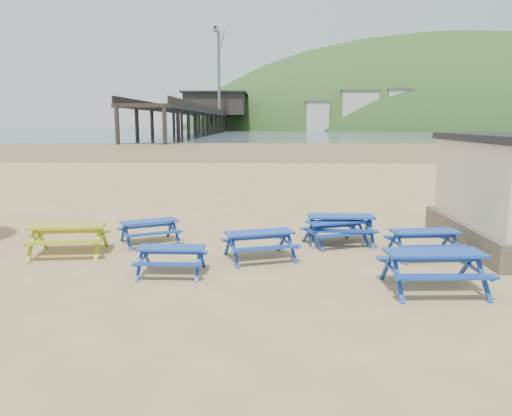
{
  "coord_description": "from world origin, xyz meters",
  "views": [
    {
      "loc": [
        1.44,
        -12.83,
        3.48
      ],
      "look_at": [
        1.15,
        1.5,
        1.0
      ],
      "focal_mm": 35.0,
      "sensor_mm": 36.0,
      "label": 1
    }
  ],
  "objects": [
    {
      "name": "ground",
      "position": [
        0.0,
        0.0,
        0.0
      ],
      "size": [
        400.0,
        400.0,
        0.0
      ],
      "primitive_type": "plane",
      "color": "tan",
      "rests_on": "ground"
    },
    {
      "name": "wet_sand",
      "position": [
        0.0,
        55.0,
        0.0
      ],
      "size": [
        400.0,
        400.0,
        0.0
      ],
      "primitive_type": "plane",
      "color": "olive",
      "rests_on": "ground"
    },
    {
      "name": "sea",
      "position": [
        0.0,
        170.0,
        0.01
      ],
      "size": [
        400.0,
        400.0,
        0.0
      ],
      "primitive_type": "plane",
      "color": "#43535F",
      "rests_on": "ground"
    },
    {
      "name": "picnic_table_blue_a",
      "position": [
        -1.93,
        1.2,
        0.34
      ],
      "size": [
        2.01,
        1.87,
        0.67
      ],
      "rotation": [
        0.0,
        0.0,
        0.47
      ],
      "color": "#1A3BA2",
      "rests_on": "ground"
    },
    {
      "name": "picnic_table_blue_b",
      "position": [
        3.61,
        1.43,
        0.4
      ],
      "size": [
        1.95,
        1.59,
        0.8
      ],
      "rotation": [
        0.0,
        0.0,
        -0.02
      ],
      "color": "#1A3BA2",
      "rests_on": "ground"
    },
    {
      "name": "picnic_table_blue_c",
      "position": [
        3.43,
        1.14,
        0.35
      ],
      "size": [
        2.01,
        1.82,
        0.69
      ],
      "rotation": [
        0.0,
        0.0,
        0.36
      ],
      "color": "#1A3BA2",
      "rests_on": "ground"
    },
    {
      "name": "picnic_table_blue_d",
      "position": [
        -0.74,
        -1.74,
        0.32
      ],
      "size": [
        1.56,
        1.27,
        0.64
      ],
      "rotation": [
        0.0,
        0.0,
        -0.02
      ],
      "color": "#1A3BA2",
      "rests_on": "ground"
    },
    {
      "name": "picnic_table_blue_e",
      "position": [
        4.94,
        -2.75,
        0.42
      ],
      "size": [
        2.05,
        1.68,
        0.83
      ],
      "rotation": [
        0.0,
        0.0,
        0.04
      ],
      "color": "#1A3BA2",
      "rests_on": "ground"
    },
    {
      "name": "picnic_table_blue_f",
      "position": [
        5.55,
        -0.17,
        0.36
      ],
      "size": [
        1.84,
        1.55,
        0.71
      ],
      "rotation": [
        0.0,
        0.0,
        0.11
      ],
      "color": "#1A3BA2",
      "rests_on": "ground"
    },
    {
      "name": "picnic_table_yellow",
      "position": [
        -3.8,
        -0.05,
        0.4
      ],
      "size": [
        2.08,
        1.76,
        0.8
      ],
      "rotation": [
        0.0,
        0.0,
        0.12
      ],
      "color": "gold",
      "rests_on": "ground"
    },
    {
      "name": "pier",
      "position": [
        -17.99,
        178.23,
        5.46
      ],
      "size": [
        24.0,
        220.0,
        39.29
      ],
      "color": "black",
      "rests_on": "ground"
    },
    {
      "name": "headland_town",
      "position": [
        90.0,
        229.68,
        -9.91
      ],
      "size": [
        264.0,
        144.0,
        108.0
      ],
      "color": "#2D4C1E",
      "rests_on": "ground"
    },
    {
      "name": "picnic_table_blue_g",
      "position": [
        1.28,
        -0.43,
        0.36
      ],
      "size": [
        2.07,
        1.85,
        0.72
      ],
      "rotation": [
        0.0,
        0.0,
        0.32
      ],
      "color": "#1A3BA2",
      "rests_on": "ground"
    }
  ]
}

